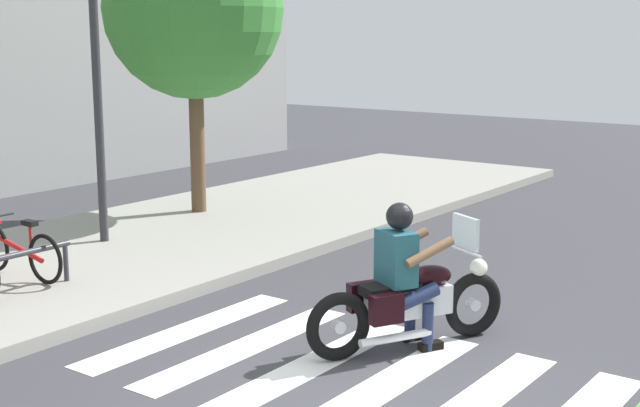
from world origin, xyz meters
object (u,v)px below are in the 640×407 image
Objects in this scene: rider at (403,265)px; street_lamp at (96,59)px; motorcycle at (410,302)px; tree_near_rack at (194,9)px; bicycle_5 at (18,251)px.

rider is 0.33× the size of street_lamp.
tree_near_rack reaches higher than motorcycle.
tree_near_rack is (2.30, 0.40, 0.71)m from street_lamp.
rider reaches higher than motorcycle.
street_lamp reaches higher than bicycle_5.
tree_near_rack is at bearing 61.46° from rider.
motorcycle is 1.38× the size of rider.
motorcycle is 4.85m from bicycle_5.
tree_near_rack reaches higher than bicycle_5.
bicycle_5 is 5.18m from tree_near_rack.
motorcycle is at bearing -98.11° from street_lamp.
rider is (-0.07, 0.04, 0.37)m from motorcycle.
street_lamp is (1.85, 0.68, 2.19)m from bicycle_5.
motorcycle is 7.19m from tree_near_rack.
street_lamp is 0.92× the size of tree_near_rack.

